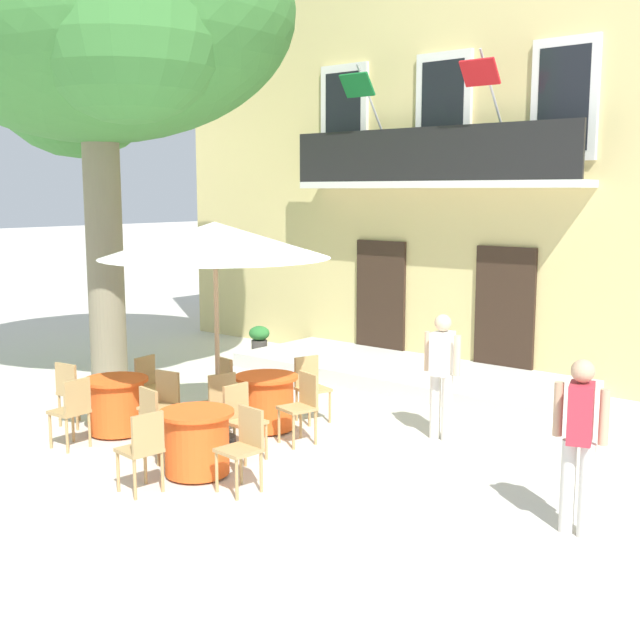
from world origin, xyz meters
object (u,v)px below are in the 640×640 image
cafe_table_middle (116,405)px  cafe_chair_front_0 (157,418)px  cafe_chair_near_tree_2 (310,384)px  cafe_table_front (197,442)px  cafe_table_near_tree (267,402)px  ground_planter_left (259,339)px  cafe_chair_middle_1 (73,389)px  cafe_chair_front_2 (244,443)px  cafe_chair_near_tree_0 (219,401)px  cafe_chair_middle_3 (163,401)px  cafe_chair_middle_0 (151,383)px  cafe_chair_middle_2 (73,408)px  cafe_chair_near_tree_1 (302,403)px  pedestrian_near_entrance (580,437)px  cafe_chair_front_3 (242,416)px  cafe_chair_front_1 (143,446)px  cafe_chair_near_tree_3 (230,383)px  cafe_umbrella (215,241)px  plane_tree (95,26)px  pedestrian_mid_plaza (442,369)px

cafe_table_middle → cafe_chair_front_0: bearing=-15.5°
cafe_chair_near_tree_2 → cafe_table_front: 2.60m
cafe_table_near_tree → ground_planter_left: (-3.65, 3.61, -0.06)m
cafe_chair_middle_1 → cafe_chair_front_2: 3.55m
cafe_chair_near_tree_0 → ground_planter_left: (-3.50, 4.35, -0.20)m
cafe_chair_middle_3 → ground_planter_left: (-2.95, 4.83, -0.20)m
cafe_chair_middle_0 → cafe_chair_middle_1: same height
ground_planter_left → cafe_chair_middle_2: bearing=-67.9°
cafe_chair_near_tree_1 → pedestrian_near_entrance: bearing=-7.1°
cafe_chair_near_tree_2 → cafe_chair_front_3: size_ratio=1.00×
cafe_chair_front_1 → cafe_chair_front_3: 1.51m
cafe_chair_front_0 → cafe_chair_front_2: 1.51m
cafe_table_near_tree → cafe_chair_near_tree_3: bearing=176.4°
cafe_chair_near_tree_1 → cafe_chair_near_tree_3: size_ratio=1.00×
cafe_chair_front_1 → cafe_chair_middle_1: bearing=160.9°
cafe_table_middle → cafe_chair_middle_3: (0.73, 0.20, 0.14)m
cafe_table_front → pedestrian_near_entrance: 4.20m
cafe_table_front → cafe_chair_front_3: size_ratio=0.95×
cafe_chair_middle_2 → cafe_chair_middle_0: bearing=101.7°
cafe_chair_near_tree_0 → cafe_chair_front_0: 1.04m
cafe_table_middle → cafe_umbrella: 2.66m
cafe_chair_near_tree_1 → cafe_chair_front_2: same height
cafe_chair_near_tree_2 → cafe_chair_front_0: (-0.27, -2.51, 0.00)m
cafe_table_front → pedestrian_near_entrance: (3.98, 1.22, 0.57)m
cafe_chair_middle_0 → cafe_chair_front_1: size_ratio=1.00×
cafe_chair_near_tree_3 → cafe_chair_front_3: size_ratio=1.00×
plane_tree → cafe_table_front: 7.33m
cafe_chair_front_0 → cafe_chair_front_2: bearing=-1.0°
cafe_chair_near_tree_1 → cafe_chair_front_1: same height
cafe_chair_near_tree_2 → cafe_chair_near_tree_0: bearing=-101.5°
cafe_chair_near_tree_1 → cafe_chair_front_0: same height
cafe_chair_middle_0 → ground_planter_left: bearing=115.4°
cafe_chair_front_0 → pedestrian_mid_plaza: pedestrian_mid_plaza is taller
cafe_chair_middle_2 → pedestrian_near_entrance: 6.14m
cafe_chair_middle_1 → cafe_chair_front_1: size_ratio=1.00×
cafe_chair_near_tree_3 → cafe_chair_middle_3: same height
cafe_chair_middle_2 → cafe_chair_front_1: size_ratio=1.00×
cafe_table_near_tree → cafe_chair_middle_2: size_ratio=0.95×
cafe_chair_near_tree_1 → cafe_chair_middle_0: 2.42m
plane_tree → cafe_chair_front_1: size_ratio=8.71×
cafe_chair_middle_3 → cafe_umbrella: cafe_umbrella is taller
cafe_chair_middle_3 → cafe_chair_front_2: (2.08, -0.58, 0.00)m
cafe_table_near_tree → cafe_chair_front_2: (1.39, -1.80, 0.14)m
cafe_chair_front_0 → cafe_umbrella: 2.30m
cafe_chair_middle_0 → cafe_chair_middle_1: 1.07m
cafe_chair_front_1 → cafe_table_middle: bearing=150.7°
cafe_chair_middle_0 → cafe_chair_middle_3: bearing=-30.3°
cafe_table_middle → plane_tree: bearing=146.3°
cafe_chair_middle_2 → cafe_chair_front_0: size_ratio=1.00×
cafe_chair_near_tree_1 → cafe_umbrella: cafe_umbrella is taller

